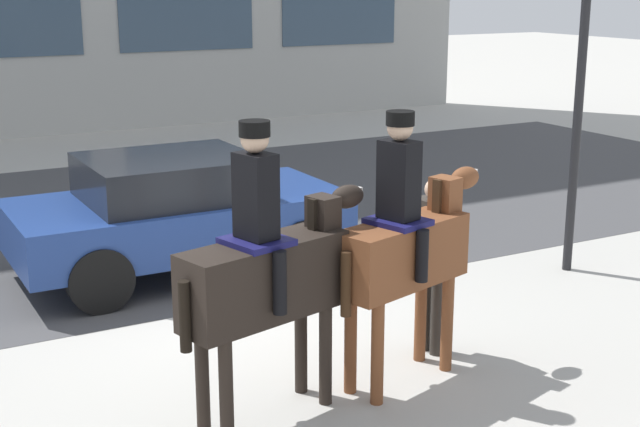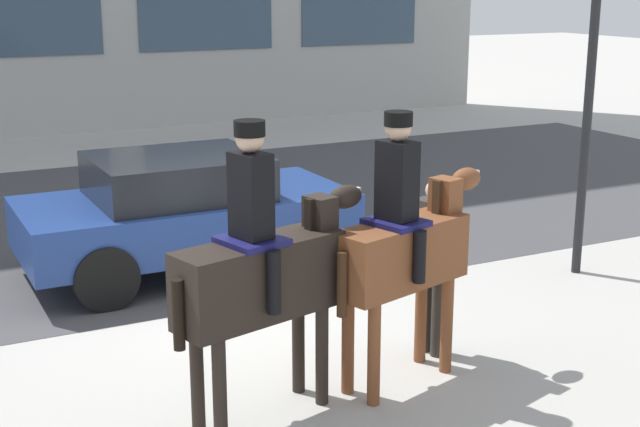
% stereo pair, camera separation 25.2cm
% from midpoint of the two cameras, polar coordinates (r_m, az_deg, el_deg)
% --- Properties ---
extents(ground_plane, '(80.00, 80.00, 0.00)m').
position_cam_midpoint_polar(ground_plane, '(9.46, -5.52, -6.95)').
color(ground_plane, '#B2AFA8').
extents(road_surface, '(24.30, 8.50, 0.01)m').
position_cam_midpoint_polar(road_surface, '(13.75, -13.43, -0.36)').
color(road_surface, '#444447').
rests_on(road_surface, ground_plane).
extents(mounted_horse_lead, '(1.86, 0.78, 2.46)m').
position_cam_midpoint_polar(mounted_horse_lead, '(7.07, -4.41, -3.66)').
color(mounted_horse_lead, black).
rests_on(mounted_horse_lead, ground_plane).
extents(mounted_horse_companion, '(1.76, 0.80, 2.44)m').
position_cam_midpoint_polar(mounted_horse_companion, '(7.73, 4.54, -1.99)').
color(mounted_horse_companion, brown).
rests_on(mounted_horse_companion, ground_plane).
extents(pedestrian_bystander, '(0.81, 0.57, 1.71)m').
position_cam_midpoint_polar(pedestrian_bystander, '(8.41, 6.38, -2.46)').
color(pedestrian_bystander, '#332D28').
rests_on(pedestrian_bystander, ground_plane).
extents(street_car_near_lane, '(3.94, 1.97, 1.46)m').
position_cam_midpoint_polar(street_car_near_lane, '(10.92, -9.84, 0.13)').
color(street_car_near_lane, navy).
rests_on(street_car_near_lane, ground_plane).
extents(traffic_light, '(0.24, 0.29, 4.21)m').
position_cam_midpoint_polar(traffic_light, '(10.94, 15.92, 10.66)').
color(traffic_light, black).
rests_on(traffic_light, ground_plane).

